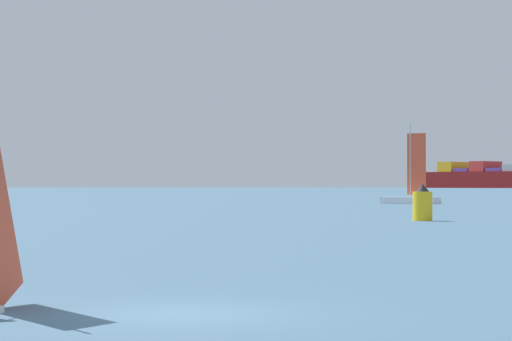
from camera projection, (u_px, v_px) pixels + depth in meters
The scene contains 4 objects.
ground_plane at pixel (177, 313), 20.17m from camera, with size 4000.00×4000.00×0.00m, color #476B84.
distant_headland at pixel (480, 178), 1408.31m from camera, with size 947.01×441.92×22.26m, color #756B56.
channel_buoy at pixel (422, 204), 71.93m from camera, with size 1.26×1.26×2.38m.
small_sailboat at pixel (411, 197), 137.54m from camera, with size 7.51×5.35×9.80m.
Camera 1 is at (3.09, -20.01, 2.31)m, focal length 78.80 mm.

